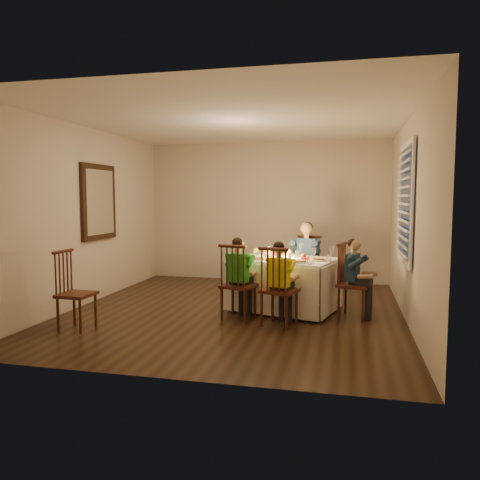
% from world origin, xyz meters
% --- Properties ---
extents(ground, '(5.00, 5.00, 0.00)m').
position_xyz_m(ground, '(0.00, 0.00, 0.00)').
color(ground, black).
rests_on(ground, ground).
extents(wall_left, '(0.02, 5.00, 2.60)m').
position_xyz_m(wall_left, '(-2.25, 0.00, 1.30)').
color(wall_left, beige).
rests_on(wall_left, ground).
extents(wall_right, '(0.02, 5.00, 2.60)m').
position_xyz_m(wall_right, '(2.25, 0.00, 1.30)').
color(wall_right, beige).
rests_on(wall_right, ground).
extents(wall_back, '(4.50, 0.02, 2.60)m').
position_xyz_m(wall_back, '(0.00, 2.50, 1.30)').
color(wall_back, beige).
rests_on(wall_back, ground).
extents(ceiling, '(5.00, 5.00, 0.00)m').
position_xyz_m(ceiling, '(0.00, 0.00, 2.60)').
color(ceiling, white).
rests_on(ceiling, wall_back).
extents(dining_table, '(1.60, 1.33, 0.69)m').
position_xyz_m(dining_table, '(0.65, 0.22, 0.52)').
color(dining_table, white).
rests_on(dining_table, ground).
extents(chair_adult, '(0.47, 0.46, 0.99)m').
position_xyz_m(chair_adult, '(0.89, 0.95, 0.00)').
color(chair_adult, '#32160D').
rests_on(chair_adult, ground).
extents(chair_near_left, '(0.48, 0.47, 0.99)m').
position_xyz_m(chair_near_left, '(0.14, -0.40, 0.00)').
color(chair_near_left, '#32160D').
rests_on(chair_near_left, ground).
extents(chair_near_right, '(0.50, 0.49, 0.99)m').
position_xyz_m(chair_near_right, '(0.70, -0.60, 0.00)').
color(chair_near_right, '#32160D').
rests_on(chair_near_right, ground).
extents(chair_end, '(0.48, 0.49, 0.99)m').
position_xyz_m(chair_end, '(1.60, -0.01, 0.00)').
color(chair_end, '#32160D').
rests_on(chair_end, ground).
extents(chair_extra, '(0.39, 0.41, 0.95)m').
position_xyz_m(chair_extra, '(-1.63, -1.30, 0.00)').
color(chair_extra, '#32160D').
rests_on(chair_extra, ground).
extents(adult, '(0.50, 0.47, 1.20)m').
position_xyz_m(adult, '(0.89, 0.95, 0.00)').
color(adult, navy).
rests_on(adult, ground).
extents(child_green, '(0.42, 0.39, 1.07)m').
position_xyz_m(child_green, '(0.14, -0.40, 0.00)').
color(child_green, green).
rests_on(child_green, ground).
extents(child_yellow, '(0.41, 0.39, 1.04)m').
position_xyz_m(child_yellow, '(0.70, -0.60, 0.00)').
color(child_yellow, yellow).
rests_on(child_yellow, ground).
extents(child_teal, '(0.39, 0.41, 1.04)m').
position_xyz_m(child_teal, '(1.60, -0.01, 0.00)').
color(child_teal, '#1A3043').
rests_on(child_teal, ground).
extents(setting_adult, '(0.32, 0.32, 0.02)m').
position_xyz_m(setting_adult, '(0.67, 0.50, 0.73)').
color(setting_adult, white).
rests_on(setting_adult, dining_table).
extents(setting_green, '(0.32, 0.32, 0.02)m').
position_xyz_m(setting_green, '(0.32, -0.00, 0.73)').
color(setting_green, white).
rests_on(setting_green, dining_table).
extents(setting_yellow, '(0.32, 0.32, 0.02)m').
position_xyz_m(setting_yellow, '(0.90, -0.15, 0.73)').
color(setting_yellow, white).
rests_on(setting_yellow, dining_table).
extents(setting_teal, '(0.32, 0.32, 0.02)m').
position_xyz_m(setting_teal, '(1.12, 0.11, 0.73)').
color(setting_teal, white).
rests_on(setting_teal, dining_table).
extents(candle_left, '(0.06, 0.06, 0.10)m').
position_xyz_m(candle_left, '(0.57, 0.25, 0.77)').
color(candle_left, silver).
rests_on(candle_left, dining_table).
extents(candle_right, '(0.06, 0.06, 0.10)m').
position_xyz_m(candle_right, '(0.72, 0.20, 0.77)').
color(candle_right, silver).
rests_on(candle_right, dining_table).
extents(squash, '(0.09, 0.09, 0.09)m').
position_xyz_m(squash, '(0.16, 0.65, 0.77)').
color(squash, '#FBF842').
rests_on(squash, dining_table).
extents(orange_fruit, '(0.08, 0.08, 0.08)m').
position_xyz_m(orange_fruit, '(0.92, 0.20, 0.76)').
color(orange_fruit, '#E35213').
rests_on(orange_fruit, dining_table).
extents(serving_bowl, '(0.26, 0.26, 0.05)m').
position_xyz_m(serving_bowl, '(0.34, 0.60, 0.75)').
color(serving_bowl, white).
rests_on(serving_bowl, dining_table).
extents(wall_mirror, '(0.06, 0.95, 1.15)m').
position_xyz_m(wall_mirror, '(-2.22, 0.30, 1.50)').
color(wall_mirror, black).
rests_on(wall_mirror, wall_left).
extents(window_blinds, '(0.07, 1.34, 1.54)m').
position_xyz_m(window_blinds, '(2.21, 0.10, 1.50)').
color(window_blinds, '#0D1C36').
rests_on(window_blinds, wall_right).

